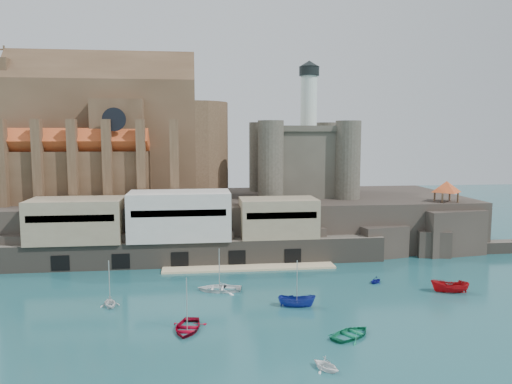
{
  "coord_description": "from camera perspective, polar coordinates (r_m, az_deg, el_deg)",
  "views": [
    {
      "loc": [
        -7.18,
        -66.26,
        23.2
      ],
      "look_at": [
        4.9,
        32.0,
        11.77
      ],
      "focal_mm": 35.0,
      "sensor_mm": 36.0,
      "label": 1
    }
  ],
  "objects": [
    {
      "name": "church",
      "position": [
        109.44,
        -16.0,
        5.77
      ],
      "size": [
        47.0,
        25.93,
        30.51
      ],
      "color": "#4D3624",
      "rests_on": "promontory"
    },
    {
      "name": "rock_outcrop",
      "position": [
        106.16,
        20.79,
        -4.26
      ],
      "size": [
        14.5,
        10.5,
        8.7
      ],
      "color": "black",
      "rests_on": "ground"
    },
    {
      "name": "boat_0",
      "position": [
        62.25,
        -7.86,
        -15.36
      ],
      "size": [
        4.53,
        2.0,
        6.13
      ],
      "primitive_type": "imported",
      "rotation": [
        0.0,
        0.0,
        6.11
      ],
      "color": "maroon",
      "rests_on": "ground"
    },
    {
      "name": "pavilion",
      "position": [
        105.08,
        20.94,
        0.43
      ],
      "size": [
        6.4,
        6.4,
        5.4
      ],
      "color": "#4D3624",
      "rests_on": "rock_outcrop"
    },
    {
      "name": "boat_5",
      "position": [
        80.46,
        21.26,
        -10.63
      ],
      "size": [
        2.57,
        2.53,
        5.54
      ],
      "primitive_type": "imported",
      "rotation": [
        0.0,
        0.0,
        4.47
      ],
      "color": "#B00B12",
      "rests_on": "ground"
    },
    {
      "name": "boat_6",
      "position": [
        76.16,
        -4.2,
        -11.17
      ],
      "size": [
        1.99,
        4.85,
        6.59
      ],
      "primitive_type": "imported",
      "rotation": [
        0.0,
        0.0,
        4.58
      ],
      "color": "white",
      "rests_on": "ground"
    },
    {
      "name": "ground",
      "position": [
        70.57,
        -0.8,
        -12.61
      ],
      "size": [
        300.0,
        300.0,
        0.0
      ],
      "primitive_type": "plane",
      "color": "#184950",
      "rests_on": "ground"
    },
    {
      "name": "boat_1",
      "position": [
        52.95,
        7.99,
        -19.47
      ],
      "size": [
        3.24,
        2.94,
        3.21
      ],
      "primitive_type": "imported",
      "rotation": [
        0.0,
        0.0,
        0.58
      ],
      "color": "white",
      "rests_on": "ground"
    },
    {
      "name": "promontory",
      "position": [
        107.43,
        -3.18,
        -3.22
      ],
      "size": [
        100.0,
        36.0,
        10.0
      ],
      "color": "black",
      "rests_on": "ground"
    },
    {
      "name": "boat_7",
      "position": [
        81.9,
        13.52,
        -10.05
      ],
      "size": [
        2.51,
        2.62,
        2.62
      ],
      "primitive_type": "imported",
      "rotation": [
        0.0,
        0.0,
        5.41
      ],
      "color": "navy",
      "rests_on": "ground"
    },
    {
      "name": "boat_3",
      "position": [
        61.04,
        10.86,
        -15.87
      ],
      "size": [
        3.29,
        4.11,
        5.79
      ],
      "primitive_type": "imported",
      "rotation": [
        0.0,
        0.0,
        2.16
      ],
      "color": "#137D54",
      "rests_on": "ground"
    },
    {
      "name": "quay",
      "position": [
        91.02,
        -8.8,
        -4.34
      ],
      "size": [
        70.0,
        12.0,
        13.05
      ],
      "color": "#5C544A",
      "rests_on": "ground"
    },
    {
      "name": "boat_4",
      "position": [
        72.11,
        -16.33,
        -12.45
      ],
      "size": [
        3.43,
        2.68,
        3.49
      ],
      "primitive_type": "imported",
      "rotation": [
        0.0,
        0.0,
        3.46
      ],
      "color": "white",
      "rests_on": "ground"
    },
    {
      "name": "castle_keep",
      "position": [
        109.94,
        5.22,
        4.01
      ],
      "size": [
        21.2,
        21.2,
        29.3
      ],
      "color": "#423E34",
      "rests_on": "promontory"
    },
    {
      "name": "boat_2",
      "position": [
        69.62,
        4.68,
        -12.9
      ],
      "size": [
        2.33,
        2.3,
        5.1
      ],
      "primitive_type": "imported",
      "rotation": [
        0.0,
        0.0,
        1.35
      ],
      "color": "navy",
      "rests_on": "ground"
    }
  ]
}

